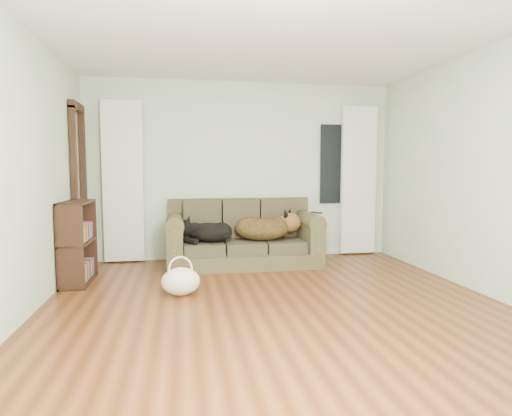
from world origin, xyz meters
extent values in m
plane|color=#48230E|center=(0.00, 0.00, 0.00)|extent=(5.00, 5.00, 0.00)
plane|color=white|center=(0.00, 0.00, 2.60)|extent=(5.00, 5.00, 0.00)
cube|color=beige|center=(0.00, 2.50, 1.30)|extent=(4.50, 0.04, 2.60)
cube|color=beige|center=(-2.25, 0.00, 1.30)|extent=(0.04, 5.00, 2.60)
cube|color=beige|center=(2.25, 0.00, 1.30)|extent=(0.04, 5.00, 2.60)
cube|color=white|center=(-1.70, 2.42, 1.15)|extent=(0.55, 0.08, 2.25)
cube|color=white|center=(1.80, 2.42, 1.15)|extent=(0.55, 0.08, 2.25)
cube|color=black|center=(1.45, 2.47, 1.40)|extent=(0.50, 0.03, 1.20)
cube|color=black|center=(-2.20, 2.05, 1.05)|extent=(0.07, 0.60, 2.10)
cube|color=#444221|center=(-0.06, 1.97, 0.45)|extent=(2.06, 0.89, 0.84)
ellipsoid|color=black|center=(-0.57, 1.90, 0.48)|extent=(0.76, 0.67, 0.27)
ellipsoid|color=black|center=(0.23, 1.93, 0.49)|extent=(0.90, 0.75, 0.34)
cube|color=black|center=(0.93, 1.79, 0.73)|extent=(0.10, 0.17, 0.02)
ellipsoid|color=beige|center=(-0.91, 0.66, 0.16)|extent=(0.42, 0.34, 0.29)
cube|color=black|center=(-2.09, 1.38, 0.50)|extent=(0.34, 0.78, 0.95)
camera|label=1|loc=(-0.88, -3.81, 1.32)|focal=30.00mm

